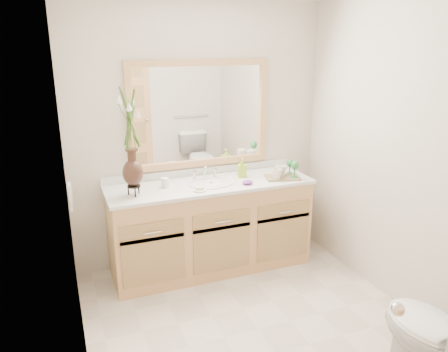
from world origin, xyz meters
name	(u,v)px	position (x,y,z in m)	size (l,w,h in m)	color
floor	(258,329)	(0.00, 0.00, 0.00)	(2.60, 2.60, 0.00)	beige
wall_back	(200,136)	(0.00, 1.30, 1.20)	(2.40, 0.02, 2.40)	beige
wall_front	(409,264)	(0.00, -1.30, 1.20)	(2.40, 0.02, 2.40)	beige
wall_left	(70,197)	(-1.20, 0.00, 1.20)	(0.02, 2.60, 2.40)	beige
wall_right	(405,157)	(1.20, 0.00, 1.20)	(0.02, 2.60, 2.40)	beige
vanity	(211,227)	(0.00, 1.01, 0.40)	(1.80, 0.55, 0.80)	#DBB26A
counter	(210,185)	(0.00, 1.01, 0.82)	(1.84, 0.57, 0.03)	silver
sink	(211,189)	(0.00, 1.00, 0.78)	(0.38, 0.34, 0.23)	white
mirror	(200,114)	(0.00, 1.28, 1.41)	(1.32, 0.04, 0.97)	white
switch_plate	(70,192)	(-1.19, 0.76, 0.98)	(0.02, 0.12, 0.12)	white
door	(339,322)	(-0.30, -1.29, 1.00)	(0.80, 0.03, 2.00)	#DBB26A
toilet	(436,340)	(0.70, -0.92, 0.37)	(0.42, 0.75, 0.74)	white
flower_vase	(130,129)	(-0.69, 0.94, 1.38)	(0.20, 0.20, 0.81)	black
tumbler	(165,183)	(-0.41, 1.05, 0.87)	(0.07, 0.07, 0.08)	silver
soap_dish	(199,190)	(-0.16, 0.85, 0.84)	(0.11, 0.11, 0.04)	silver
soap_bottle	(242,169)	(0.33, 1.08, 0.91)	(0.07, 0.07, 0.16)	#9CC82F
purple_dish	(248,182)	(0.29, 0.86, 0.85)	(0.10, 0.08, 0.04)	#69297B
tray	(282,177)	(0.67, 0.91, 0.84)	(0.31, 0.20, 0.02)	brown
mug_left	(277,173)	(0.59, 0.88, 0.89)	(0.10, 0.09, 0.10)	silver
mug_right	(281,170)	(0.67, 0.95, 0.90)	(0.10, 0.09, 0.10)	silver
goblet_front	(295,166)	(0.75, 0.84, 0.95)	(0.07, 0.07, 0.16)	#297D3A
goblet_back	(290,164)	(0.78, 0.98, 0.93)	(0.06, 0.06, 0.13)	#297D3A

